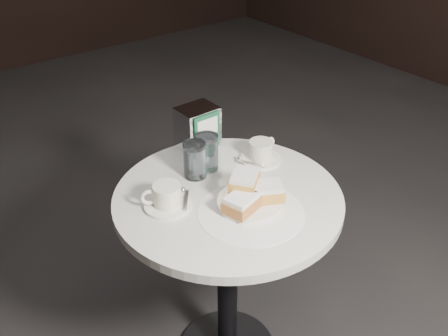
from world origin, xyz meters
TOP-DOWN VIEW (x-y plane):
  - cafe_table at (0.00, 0.00)m, footprint 0.70×0.70m
  - sugar_spill at (-0.00, -0.11)m, footprint 0.32×0.32m
  - beignet_plate at (0.02, -0.08)m, footprint 0.21×0.20m
  - coffee_cup_left at (-0.18, 0.06)m, footprint 0.18×0.18m
  - coffee_cup_right at (0.21, 0.09)m, footprint 0.16×0.16m
  - water_glass_left at (-0.02, 0.15)m, footprint 0.09×0.09m
  - water_glass_right at (0.04, 0.16)m, footprint 0.10×0.10m
  - napkin_dispenser at (0.09, 0.29)m, footprint 0.13×0.11m

SIDE VIEW (x-z plane):
  - cafe_table at x=0.00m, z-range 0.17..0.92m
  - sugar_spill at x=0.00m, z-range 0.74..0.75m
  - coffee_cup_right at x=0.21m, z-range 0.74..0.81m
  - coffee_cup_left at x=-0.18m, z-range 0.74..0.81m
  - beignet_plate at x=0.02m, z-range 0.73..0.83m
  - water_glass_left at x=-0.02m, z-range 0.74..0.86m
  - water_glass_right at x=0.04m, z-range 0.74..0.86m
  - napkin_dispenser at x=0.09m, z-range 0.75..0.90m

